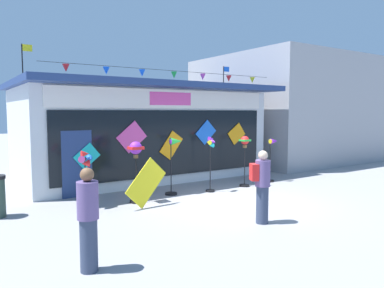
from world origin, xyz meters
TOP-DOWN VIEW (x-y plane):
  - ground_plane at (0.00, 0.00)m, footprint 80.00×80.00m
  - kite_shop_building at (-0.38, 5.54)m, footprint 9.36×5.68m
  - wind_spinner_far_left at (-3.80, 1.77)m, footprint 0.44×0.30m
  - wind_spinner_left at (-2.42, 1.62)m, footprint 0.38×0.38m
  - wind_spinner_center_left at (-0.98, 1.91)m, footprint 0.58×0.38m
  - wind_spinner_center_right at (0.15, 1.56)m, footprint 0.36×0.29m
  - wind_spinner_right at (1.62, 1.60)m, footprint 0.34×0.34m
  - wind_spinner_far_right at (3.08, 1.72)m, footprint 0.54×0.31m
  - person_near_camera at (-0.86, -1.74)m, footprint 0.48×0.41m
  - person_mid_plaza at (-4.96, -2.05)m, footprint 0.34×0.34m
  - display_kite_on_ground at (-2.41, 1.01)m, footprint 1.32×0.25m
  - neighbour_building at (8.57, 6.15)m, footprint 7.75×7.43m

SIDE VIEW (x-z plane):
  - ground_plane at x=0.00m, z-range 0.00..0.00m
  - display_kite_on_ground at x=-2.41m, z-range 0.00..1.32m
  - person_mid_plaza at x=-4.96m, z-range 0.02..1.70m
  - person_near_camera at x=-0.86m, z-range 0.05..1.73m
  - wind_spinner_far_right at x=3.08m, z-range 0.30..1.88m
  - wind_spinner_far_left at x=-3.80m, z-range 0.32..1.87m
  - wind_spinner_center_right at x=0.15m, z-range 0.29..2.06m
  - wind_spinner_center_left at x=-0.98m, z-range 0.30..2.07m
  - wind_spinner_right at x=1.62m, z-range 0.42..2.15m
  - wind_spinner_left at x=-2.42m, z-range 0.47..2.20m
  - kite_shop_building at x=-0.38m, z-range -0.59..4.20m
  - neighbour_building at x=8.57m, z-range 0.00..5.35m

